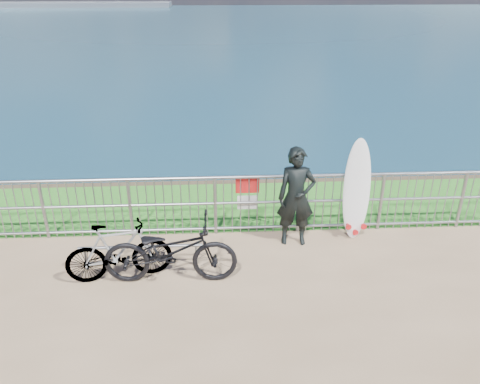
{
  "coord_description": "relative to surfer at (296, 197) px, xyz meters",
  "views": [
    {
      "loc": [
        -0.46,
        -5.86,
        4.26
      ],
      "look_at": [
        -0.08,
        1.2,
        1.0
      ],
      "focal_mm": 35.0,
      "sensor_mm": 36.0,
      "label": 1
    }
  ],
  "objects": [
    {
      "name": "grass_strip",
      "position": [
        -0.87,
        1.48,
        -0.86
      ],
      "size": [
        120.0,
        120.0,
        0.0
      ],
      "primitive_type": "plane",
      "color": "#267720",
      "rests_on": "ground"
    },
    {
      "name": "seascape",
      "position": [
        -44.62,
        146.27,
        -4.9
      ],
      "size": [
        260.0,
        260.0,
        5.0
      ],
      "color": "brown",
      "rests_on": "ground"
    },
    {
      "name": "railing",
      "position": [
        -0.85,
        0.38,
        -0.29
      ],
      "size": [
        10.06,
        0.1,
        1.13
      ],
      "color": "gray",
      "rests_on": "ground"
    },
    {
      "name": "surfer",
      "position": [
        0.0,
        0.0,
        0.0
      ],
      "size": [
        0.66,
        0.45,
        1.74
      ],
      "primitive_type": "imported",
      "rotation": [
        0.0,
        0.0,
        -0.05
      ],
      "color": "black",
      "rests_on": "ground"
    },
    {
      "name": "surfboard",
      "position": [
        1.1,
        0.22,
        -0.05
      ],
      "size": [
        0.53,
        0.49,
        1.78
      ],
      "color": "white",
      "rests_on": "ground"
    },
    {
      "name": "bicycle_near",
      "position": [
        -2.06,
        -1.04,
        -0.35
      ],
      "size": [
        2.02,
        0.75,
        1.05
      ],
      "primitive_type": "imported",
      "rotation": [
        0.0,
        0.0,
        1.55
      ],
      "color": "black",
      "rests_on": "ground"
    },
    {
      "name": "bicycle_far",
      "position": [
        -2.85,
        -0.94,
        -0.39
      ],
      "size": [
        1.65,
        0.74,
        0.96
      ],
      "primitive_type": "imported",
      "rotation": [
        0.0,
        0.0,
        1.76
      ],
      "color": "black",
      "rests_on": "ground"
    },
    {
      "name": "bike_rack",
      "position": [
        -2.57,
        -0.66,
        -0.54
      ],
      "size": [
        1.95,
        0.05,
        0.41
      ],
      "color": "gray",
      "rests_on": "ground"
    }
  ]
}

